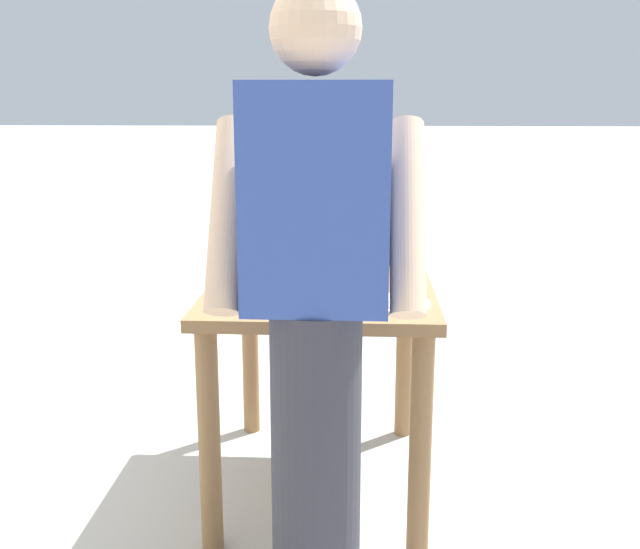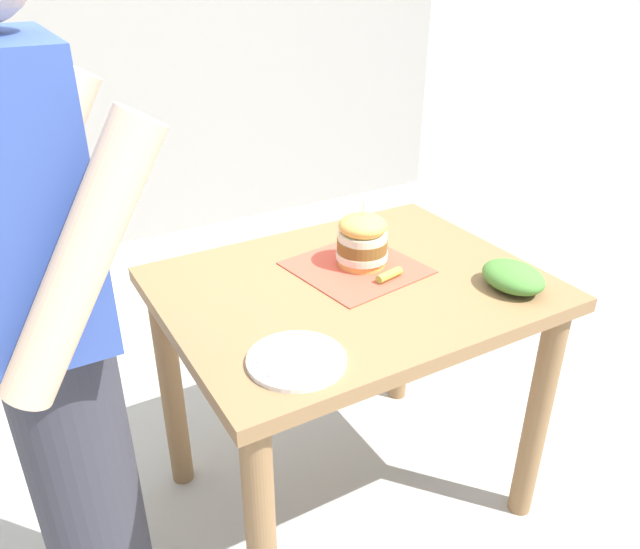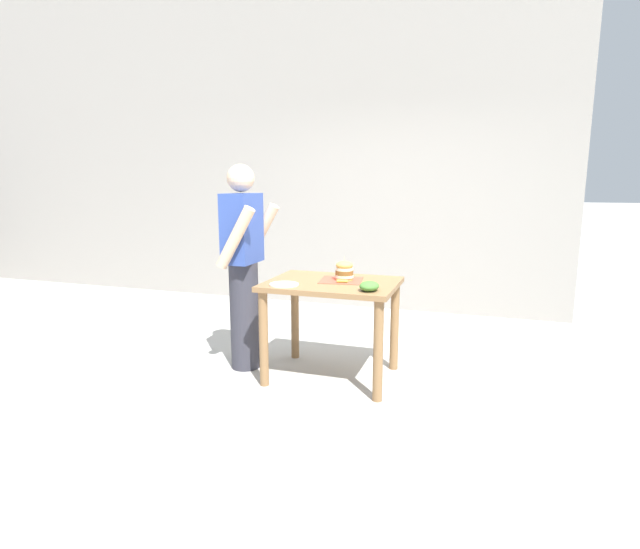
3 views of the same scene
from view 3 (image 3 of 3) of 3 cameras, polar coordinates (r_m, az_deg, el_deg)
ground_plane at (r=4.12m, az=1.35°, el=-11.56°), size 80.00×80.00×0.00m
patio_table at (r=3.92m, az=1.39°, el=-2.88°), size 0.78×1.01×0.78m
serving_paper at (r=3.94m, az=2.44°, el=-0.65°), size 0.37×0.37×0.00m
sandwich at (r=3.93m, az=2.80°, el=0.45°), size 0.15×0.15×0.19m
pickle_spear at (r=3.83m, az=2.55°, el=-0.77°), size 0.04×0.09×0.02m
side_plate_with_forks at (r=3.76m, az=-4.12°, el=-1.13°), size 0.22×0.22×0.02m
side_salad at (r=3.57m, az=5.65°, el=-1.32°), size 0.18×0.14×0.07m
diner_across_table at (r=4.13m, az=-8.73°, el=1.16°), size 0.55×0.35×1.69m
building_wall at (r=7.44m, az=-15.59°, el=19.89°), size 0.30×10.00×5.61m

